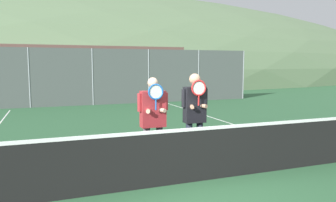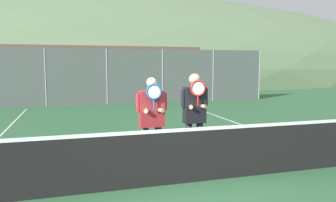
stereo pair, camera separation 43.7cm
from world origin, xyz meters
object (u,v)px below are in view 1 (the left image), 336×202
player_leftmost (153,117)px  player_center_left (195,112)px  car_left_of_center (72,84)px  car_center (156,83)px

player_leftmost → player_center_left: 0.87m
player_center_left → player_leftmost: bearing=179.4°
player_leftmost → car_left_of_center: car_left_of_center is taller
player_center_left → car_center: player_center_left is taller
player_leftmost → car_center: size_ratio=0.39×
player_leftmost → player_center_left: size_ratio=0.97×
player_leftmost → car_left_of_center: size_ratio=0.44×
player_leftmost → car_center: 14.05m
player_center_left → car_left_of_center: (-1.37, 13.44, -0.17)m
car_left_of_center → car_center: car_left_of_center is taller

